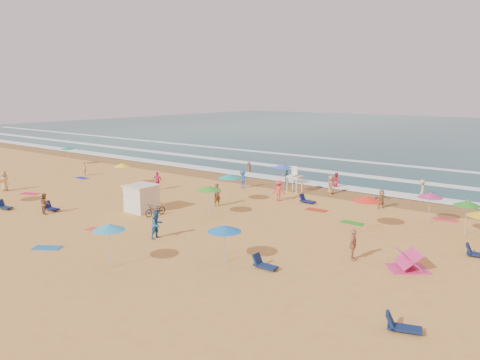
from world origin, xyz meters
The scene contains 12 objects.
ground centered at (0.00, 0.00, 0.00)m, with size 220.00×220.00×0.00m, color gold.
ocean centered at (0.00, 84.00, 0.00)m, with size 220.00×140.00×0.18m, color #0C4756.
wet_sand centered at (0.00, 12.50, 0.01)m, with size 220.00×220.00×0.00m, color olive.
surf_foam centered at (0.00, 21.32, 0.10)m, with size 200.00×18.70×0.05m.
cabana centered at (-4.82, -2.91, 1.00)m, with size 2.00×2.00×2.00m, color silver.
cabana_roof centered at (-4.82, -2.91, 2.06)m, with size 2.20×2.20×0.12m, color silver.
bicycle centered at (-2.92, -3.21, 0.48)m, with size 0.64×1.83×0.96m, color black.
lifeguard_stand centered at (1.09, 10.36, 1.05)m, with size 1.20×1.20×2.10m, color white, non-canonical shape.
beach_umbrellas centered at (0.82, -0.69, 2.13)m, with size 62.81×27.86×0.75m.
loungers centered at (5.76, -3.59, 0.17)m, with size 43.37×17.42×0.34m.
towels centered at (-2.21, -2.07, 0.01)m, with size 45.12×25.86×0.03m.
beachgoers centered at (-1.48, 4.59, 0.83)m, with size 35.65×25.07×2.14m.
Camera 1 is at (23.25, -26.40, 9.36)m, focal length 35.00 mm.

